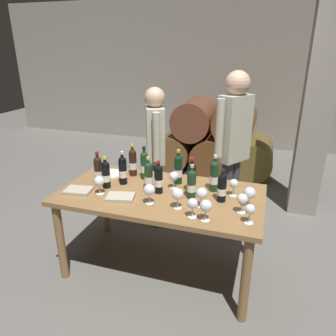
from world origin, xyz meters
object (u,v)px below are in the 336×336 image
wine_glass_2 (149,190)px  wine_glass_5 (242,200)px  wine_glass_9 (193,204)px  wine_bottle_4 (159,179)px  sommelier_presenting (233,142)px  wine_bottle_3 (98,170)px  wine_glass_3 (174,177)px  wine_glass_0 (250,210)px  wine_glass_1 (202,194)px  wine_bottle_9 (191,178)px  leather_ledger (79,191)px  wine_bottle_7 (192,184)px  tasting_notebook (120,197)px  wine_bottle_5 (222,187)px  taster_seated_left (156,147)px  wine_bottle_6 (123,170)px  wine_glass_8 (206,206)px  wine_glass_4 (234,184)px  wine_bottle_0 (149,176)px  wine_bottle_11 (178,169)px  wine_bottle_2 (133,162)px  serving_plate (110,174)px  wine_glass_7 (250,193)px  wine_bottle_10 (106,174)px  wine_bottle_8 (214,176)px  wine_bottle_1 (144,165)px  wine_glass_10 (99,182)px  dining_table (161,202)px

wine_glass_2 → wine_glass_5: 0.70m
wine_glass_9 → wine_bottle_4: bearing=139.3°
wine_glass_5 → sommelier_presenting: 0.93m
wine_bottle_3 → wine_glass_3: size_ratio=1.99×
wine_glass_0 → wine_glass_1: wine_glass_1 is taller
wine_bottle_9 → leather_ledger: (-0.91, -0.29, -0.12)m
wine_bottle_7 → tasting_notebook: 0.59m
wine_glass_5 → wine_glass_9: bearing=-151.9°
wine_bottle_3 → wine_bottle_5: 1.09m
leather_ledger → wine_bottle_5: bearing=1.2°
wine_bottle_7 → taster_seated_left: bearing=128.1°
wine_glass_1 → wine_bottle_6: bearing=163.7°
wine_bottle_7 → wine_glass_8: 0.37m
wine_glass_4 → wine_bottle_7: bearing=-156.0°
wine_bottle_0 → wine_bottle_11: (0.20, 0.21, 0.01)m
wine_glass_3 → wine_bottle_7: bearing=-34.7°
wine_bottle_2 → serving_plate: 0.26m
wine_bottle_11 → sommelier_presenting: sommelier_presenting is taller
wine_bottle_5 → wine_glass_1: wine_bottle_5 is taller
wine_glass_5 → wine_bottle_2: bearing=158.0°
wine_bottle_2 → wine_glass_1: wine_bottle_2 is taller
wine_bottle_0 → wine_glass_0: bearing=-19.1°
wine_glass_7 → wine_bottle_7: bearing=178.1°
tasting_notebook → wine_glass_0: bearing=-16.7°
wine_bottle_3 → leather_ledger: bearing=-112.5°
wine_bottle_10 → wine_bottle_0: bearing=10.0°
wine_bottle_5 → wine_bottle_8: (-0.09, 0.17, 0.02)m
wine_bottle_7 → wine_glass_1: 0.17m
wine_bottle_0 → wine_glass_8: 0.67m
wine_bottle_1 → wine_glass_1: 0.74m
wine_glass_4 → tasting_notebook: 0.93m
wine_glass_10 → wine_bottle_10: bearing=94.8°
wine_glass_3 → wine_glass_9: size_ratio=1.03×
wine_bottle_6 → wine_bottle_9: 0.62m
wine_bottle_6 → wine_glass_5: 1.09m
wine_bottle_1 → wine_bottle_10: bearing=-129.7°
wine_bottle_1 → wine_glass_7: wine_bottle_1 is taller
wine_bottle_9 → wine_glass_5: bearing=-27.6°
wine_bottle_3 → wine_bottle_10: 0.10m
wine_bottle_7 → wine_glass_0: 0.55m
sommelier_presenting → taster_seated_left: 0.81m
wine_bottle_6 → wine_glass_2: size_ratio=1.84×
wine_glass_3 → tasting_notebook: size_ratio=0.70×
wine_bottle_6 → wine_glass_9: bearing=-28.3°
wine_bottle_0 → wine_glass_0: 0.91m
wine_glass_10 → wine_bottle_0: bearing=29.5°
wine_glass_10 → wine_bottle_1: bearing=61.8°
dining_table → taster_seated_left: 0.82m
wine_bottle_0 → wine_glass_7: (0.84, -0.05, -0.01)m
wine_glass_5 → wine_glass_7: (0.04, 0.11, 0.01)m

